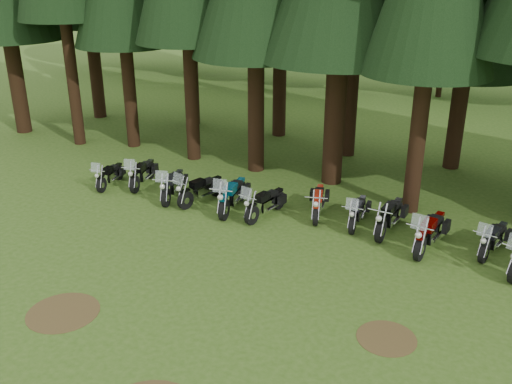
# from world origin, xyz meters

# --- Properties ---
(ground) EXTENTS (120.00, 120.00, 0.00)m
(ground) POSITION_xyz_m (0.00, 0.00, 0.00)
(ground) COLOR #335716
(ground) RESTS_ON ground
(decid_2) EXTENTS (6.72, 6.53, 8.40)m
(decid_2) POSITION_xyz_m (-10.43, 24.78, 4.95)
(decid_2) COLOR #311D10
(decid_2) RESTS_ON ground
(decid_3) EXTENTS (6.12, 5.95, 7.65)m
(decid_3) POSITION_xyz_m (-4.71, 25.13, 4.51)
(decid_3) COLOR #311D10
(decid_3) RESTS_ON ground
(decid_4) EXTENTS (5.93, 5.76, 7.41)m
(decid_4) POSITION_xyz_m (1.58, 26.32, 4.37)
(decid_4) COLOR #311D10
(decid_4) RESTS_ON ground
(dirt_patch_0) EXTENTS (1.80, 1.80, 0.01)m
(dirt_patch_0) POSITION_xyz_m (-3.00, -2.00, 0.01)
(dirt_patch_0) COLOR #4C3D1E
(dirt_patch_0) RESTS_ON ground
(dirt_patch_1) EXTENTS (1.40, 1.40, 0.01)m
(dirt_patch_1) POSITION_xyz_m (4.50, 0.50, 0.01)
(dirt_patch_1) COLOR #4C3D1E
(dirt_patch_1) RESTS_ON ground
(motorcycle_0) EXTENTS (0.60, 1.99, 1.25)m
(motorcycle_0) POSITION_xyz_m (-7.45, 5.29, 0.42)
(motorcycle_0) COLOR black
(motorcycle_0) RESTS_ON ground
(motorcycle_1) EXTENTS (0.80, 2.26, 1.43)m
(motorcycle_1) POSITION_xyz_m (-6.35, 5.88, 0.48)
(motorcycle_1) COLOR black
(motorcycle_1) RESTS_ON ground
(motorcycle_2) EXTENTS (0.89, 2.30, 1.46)m
(motorcycle_2) POSITION_xyz_m (-4.60, 5.33, 0.49)
(motorcycle_2) COLOR black
(motorcycle_2) RESTS_ON ground
(motorcycle_3) EXTENTS (0.87, 2.24, 1.42)m
(motorcycle_3) POSITION_xyz_m (-3.46, 5.43, 0.47)
(motorcycle_3) COLOR black
(motorcycle_3) RESTS_ON ground
(motorcycle_4) EXTENTS (0.68, 2.52, 1.58)m
(motorcycle_4) POSITION_xyz_m (-2.14, 5.35, 0.53)
(motorcycle_4) COLOR black
(motorcycle_4) RESTS_ON ground
(motorcycle_5) EXTENTS (0.69, 2.24, 1.41)m
(motorcycle_5) POSITION_xyz_m (-0.89, 5.35, 0.47)
(motorcycle_5) COLOR black
(motorcycle_5) RESTS_ON ground
(motorcycle_6) EXTENTS (0.73, 2.20, 0.91)m
(motorcycle_6) POSITION_xyz_m (0.68, 6.24, 0.47)
(motorcycle_6) COLOR black
(motorcycle_6) RESTS_ON ground
(motorcycle_7) EXTENTS (0.46, 2.12, 1.33)m
(motorcycle_7) POSITION_xyz_m (2.11, 6.09, 0.44)
(motorcycle_7) COLOR black
(motorcycle_7) RESTS_ON ground
(motorcycle_8) EXTENTS (0.41, 2.39, 0.97)m
(motorcycle_8) POSITION_xyz_m (3.17, 6.06, 0.49)
(motorcycle_8) COLOR black
(motorcycle_8) RESTS_ON ground
(motorcycle_9) EXTENTS (0.65, 2.52, 1.58)m
(motorcycle_9) POSITION_xyz_m (4.54, 5.41, 0.53)
(motorcycle_9) COLOR black
(motorcycle_9) RESTS_ON ground
(motorcycle_10) EXTENTS (0.77, 2.12, 1.34)m
(motorcycle_10) POSITION_xyz_m (6.29, 5.95, 0.45)
(motorcycle_10) COLOR black
(motorcycle_10) RESTS_ON ground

